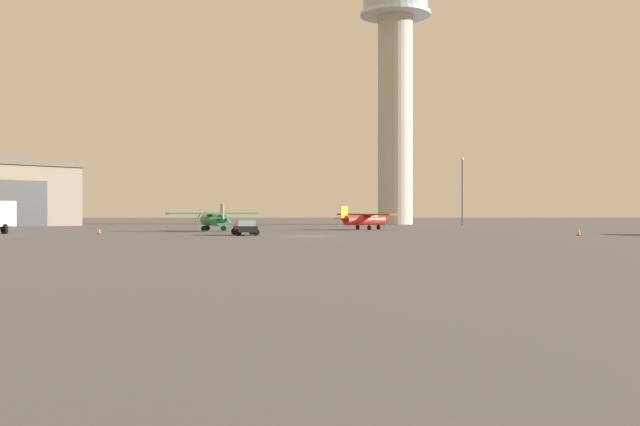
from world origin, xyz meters
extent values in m
plane|color=#545456|center=(0.00, 0.00, 0.00)|extent=(400.00, 400.00, 0.00)
cylinder|color=#B2AD9E|center=(17.11, 61.00, 17.78)|extent=(5.91, 5.91, 35.56)
cylinder|color=silver|center=(17.11, 61.00, 35.86)|extent=(12.02, 12.02, 0.60)
cylinder|color=#99B7C6|center=(17.11, 61.00, 38.02)|extent=(11.06, 11.06, 3.70)
cube|color=#38383A|center=(-42.16, 41.83, 3.36)|extent=(10.23, 10.31, 6.71)
cylinder|color=#287A42|center=(-9.97, 17.01, 1.24)|extent=(3.44, 6.39, 1.26)
cone|color=#38383D|center=(-11.19, 20.20, 1.24)|extent=(1.15, 1.17, 0.88)
cube|color=#38383D|center=(-11.19, 20.20, 1.24)|extent=(0.12, 0.09, 1.94)
cube|color=#287A42|center=(-10.08, 17.29, 1.98)|extent=(10.06, 5.06, 0.20)
cylinder|color=#B7BABF|center=(-8.55, 17.87, 1.56)|extent=(0.97, 0.43, 1.38)
cylinder|color=#B7BABF|center=(-11.60, 16.71, 1.56)|extent=(0.97, 0.43, 1.38)
cube|color=#99B7C6|center=(-10.40, 18.15, 1.59)|extent=(1.34, 1.41, 0.71)
cone|color=#287A42|center=(-8.75, 13.81, 1.34)|extent=(1.39, 1.67, 0.95)
cube|color=#B7BABF|center=(-8.75, 13.81, 2.16)|extent=(0.51, 1.09, 1.73)
cube|color=#287A42|center=(-8.75, 13.81, 1.50)|extent=(3.18, 1.95, 0.10)
cylinder|color=black|center=(-10.84, 19.29, 0.31)|extent=(0.63, 0.37, 0.61)
cylinder|color=black|center=(-8.85, 17.21, 0.31)|extent=(0.63, 0.37, 0.61)
cylinder|color=black|center=(-10.94, 16.42, 0.31)|extent=(0.63, 0.37, 0.61)
cylinder|color=red|center=(7.58, 22.68, 1.16)|extent=(5.51, 4.40, 1.18)
cone|color=#38383D|center=(10.19, 24.53, 1.16)|extent=(1.17, 1.17, 0.82)
cube|color=#38383D|center=(10.19, 24.53, 1.16)|extent=(0.10, 0.11, 1.81)
cube|color=red|center=(7.82, 22.85, 1.84)|extent=(6.67, 8.57, 0.19)
cylinder|color=gold|center=(8.70, 21.61, 1.45)|extent=(0.60, 0.81, 1.29)
cylinder|color=gold|center=(6.94, 24.08, 1.45)|extent=(0.60, 0.81, 1.29)
cube|color=#99B7C6|center=(8.51, 23.34, 1.48)|extent=(1.40, 1.37, 0.67)
cone|color=red|center=(4.98, 20.83, 1.25)|extent=(1.60, 1.49, 0.88)
cube|color=gold|center=(4.98, 20.83, 2.01)|extent=(0.92, 0.70, 1.62)
cube|color=red|center=(4.98, 20.83, 1.40)|extent=(2.35, 2.82, 0.10)
cylinder|color=black|center=(9.44, 24.00, 0.29)|extent=(0.46, 0.56, 0.57)
cylinder|color=black|center=(8.04, 21.72, 0.29)|extent=(0.46, 0.56, 0.57)
cylinder|color=black|center=(6.82, 23.42, 0.29)|extent=(0.46, 0.56, 0.57)
cylinder|color=black|center=(-29.50, 7.82, 0.50)|extent=(0.93, 0.86, 1.00)
cube|color=black|center=(-5.78, 2.43, 0.59)|extent=(2.47, 4.60, 0.55)
cube|color=#99B7C6|center=(-5.74, 2.21, 1.12)|extent=(1.97, 2.68, 0.50)
cylinder|color=black|center=(-6.82, 3.71, 0.32)|extent=(0.66, 0.28, 0.64)
cylinder|color=black|center=(-5.22, 3.98, 0.32)|extent=(0.66, 0.28, 0.64)
cylinder|color=black|center=(-6.34, 0.87, 0.32)|extent=(0.66, 0.28, 0.64)
cylinder|color=black|center=(-4.74, 1.14, 0.32)|extent=(0.66, 0.28, 0.64)
cylinder|color=#38383D|center=(25.11, 46.19, 4.98)|extent=(0.18, 0.18, 9.96)
sphere|color=#F9E5B2|center=(25.11, 46.19, 10.18)|extent=(0.44, 0.44, 0.44)
cube|color=black|center=(-20.31, 7.64, 0.02)|extent=(0.36, 0.36, 0.04)
cone|color=orange|center=(-20.31, 7.64, 0.30)|extent=(0.30, 0.30, 0.51)
cylinder|color=white|center=(-20.31, 7.64, 0.32)|extent=(0.21, 0.21, 0.08)
cube|color=black|center=(24.72, -0.04, 0.02)|extent=(0.36, 0.36, 0.04)
cone|color=orange|center=(24.72, -0.04, 0.37)|extent=(0.30, 0.30, 0.66)
cylinder|color=white|center=(24.72, -0.04, 0.40)|extent=(0.21, 0.21, 0.08)
camera|label=1|loc=(-2.57, -68.42, 2.21)|focal=42.92mm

